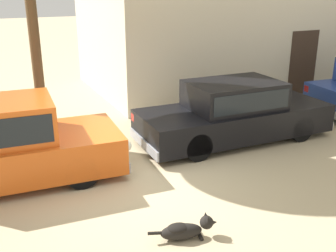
# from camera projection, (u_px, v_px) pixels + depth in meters

# --- Properties ---
(ground_plane) EXTENTS (80.00, 80.00, 0.00)m
(ground_plane) POSITION_uv_depth(u_px,v_px,m) (141.00, 178.00, 7.79)
(ground_plane) COLOR tan
(parked_sedan_nearest) EXTENTS (4.54, 2.02, 1.56)m
(parked_sedan_nearest) POSITION_uv_depth(u_px,v_px,m) (1.00, 144.00, 7.42)
(parked_sedan_nearest) COLOR #D15619
(parked_sedan_nearest) RESTS_ON ground_plane
(parked_sedan_second) EXTENTS (4.74, 1.79, 1.41)m
(parked_sedan_second) POSITION_uv_depth(u_px,v_px,m) (234.00, 111.00, 9.51)
(parked_sedan_second) COLOR black
(parked_sedan_second) RESTS_ON ground_plane
(stray_dog_spotted) EXTENTS (1.03, 0.38, 0.37)m
(stray_dog_spotted) POSITION_uv_depth(u_px,v_px,m) (186.00, 229.00, 5.91)
(stray_dog_spotted) COLOR black
(stray_dog_spotted) RESTS_ON ground_plane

